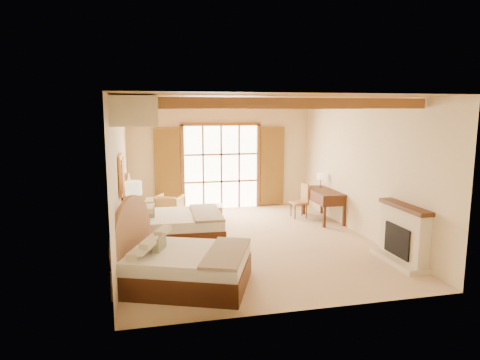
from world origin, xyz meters
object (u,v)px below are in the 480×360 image
object	(u,v)px
bed_near	(178,264)
armchair	(170,206)
desk	(323,204)
bed_far	(168,224)
nightstand	(137,252)

from	to	relation	value
bed_near	armchair	world-z (taller)	bed_near
bed_near	desk	size ratio (longest dim) A/B	1.66
desk	armchair	bearing A→B (deg)	165.15
bed_near	desk	world-z (taller)	bed_near
bed_far	nightstand	xyz separation A→B (m)	(-0.67, -1.40, -0.14)
bed_near	nightstand	distance (m)	1.32
bed_near	armchair	xyz separation A→B (m)	(0.17, 4.77, -0.08)
nightstand	desk	distance (m)	5.52
bed_near	nightstand	xyz separation A→B (m)	(-0.69, 1.12, -0.12)
bed_near	nightstand	bearing A→B (deg)	143.11
nightstand	bed_far	bearing A→B (deg)	73.56
bed_far	desk	size ratio (longest dim) A/B	1.41
armchair	desk	xyz separation A→B (m)	(4.06, -1.16, 0.11)
armchair	bed_far	bearing A→B (deg)	110.69
bed_near	bed_far	bearing A→B (deg)	111.88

